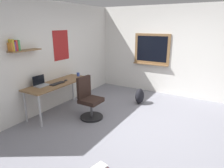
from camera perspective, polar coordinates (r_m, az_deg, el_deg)
ground_plane at (r=4.26m, az=8.62°, el=-12.49°), size 5.20×5.20×0.00m
wall_back at (r=5.19m, az=-16.85°, el=7.54°), size 5.00×0.30×2.60m
wall_right at (r=6.13m, az=17.67°, el=8.76°), size 0.22×5.00×2.60m
desk at (r=4.91m, az=-15.18°, el=-0.40°), size 1.66×0.58×0.74m
office_chair at (r=4.56m, az=-6.59°, el=-4.74°), size 0.52×0.52×0.95m
laptop at (r=4.74m, az=-19.68°, el=0.18°), size 0.31×0.21×0.23m
keyboard at (r=4.78m, az=-15.34°, el=0.16°), size 0.37×0.13×0.02m
computer_mouse at (r=4.97m, az=-13.07°, el=1.03°), size 0.10×0.06×0.03m
coffee_mug at (r=5.38m, az=-9.63°, el=2.73°), size 0.08×0.08×0.09m
backpack at (r=5.44m, az=7.89°, el=-3.45°), size 0.32×0.22×0.42m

